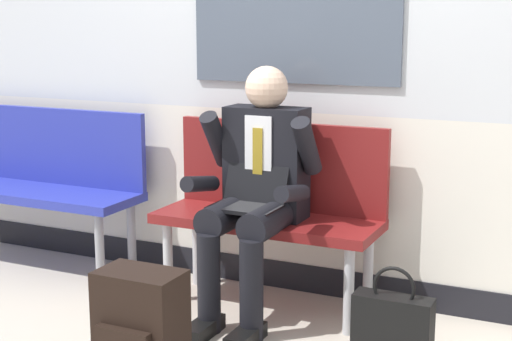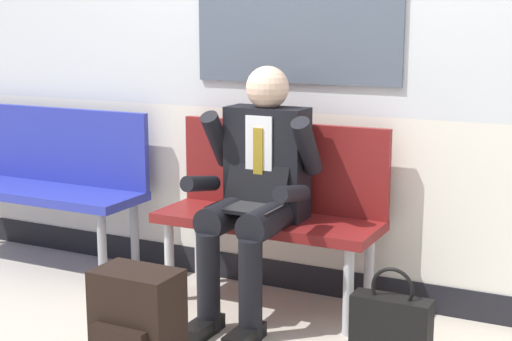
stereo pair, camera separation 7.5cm
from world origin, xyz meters
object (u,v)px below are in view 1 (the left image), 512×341
(bench_with_person, at_px, (273,201))
(bench_empty, at_px, (36,174))
(handbag, at_px, (392,326))
(backpack, at_px, (140,331))
(person_seated, at_px, (256,187))

(bench_with_person, xyz_separation_m, bench_empty, (-1.54, 0.00, 0.00))
(handbag, bearing_deg, bench_empty, 170.09)
(bench_with_person, bearing_deg, bench_empty, 179.96)
(bench_with_person, bearing_deg, backpack, -94.60)
(bench_empty, bearing_deg, handbag, -9.91)
(bench_empty, relative_size, handbag, 3.34)
(bench_empty, relative_size, person_seated, 1.14)
(person_seated, bearing_deg, handbag, -14.77)
(bench_empty, relative_size, backpack, 2.89)
(backpack, bearing_deg, handbag, 39.25)
(person_seated, relative_size, backpack, 2.54)
(bench_with_person, distance_m, backpack, 1.12)
(bench_with_person, height_order, person_seated, person_seated)
(bench_empty, xyz_separation_m, handbag, (2.28, -0.40, -0.39))
(bench_empty, bearing_deg, bench_with_person, -0.04)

